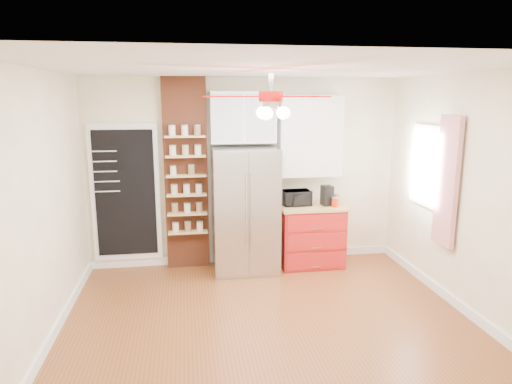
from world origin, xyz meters
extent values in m
plane|color=brown|center=(0.00, 0.00, 0.00)|extent=(4.50, 4.50, 0.00)
plane|color=white|center=(0.00, 0.00, 2.70)|extent=(4.50, 4.50, 0.00)
cube|color=#FDF7CB|center=(0.00, 2.00, 1.35)|extent=(4.50, 0.02, 2.70)
cube|color=#FDF7CB|center=(0.00, -2.00, 1.35)|extent=(4.50, 0.02, 2.70)
cube|color=#FDF7CB|center=(-2.25, 0.00, 1.35)|extent=(0.02, 4.00, 2.70)
cube|color=#FDF7CB|center=(2.25, 0.00, 1.35)|extent=(0.02, 4.00, 2.70)
cube|color=white|center=(-1.70, 1.97, 1.10)|extent=(0.95, 0.04, 1.95)
cube|color=black|center=(-1.70, 1.95, 1.10)|extent=(0.82, 0.02, 1.78)
cube|color=brown|center=(-0.85, 1.92, 1.35)|extent=(0.60, 0.16, 2.70)
cube|color=#A8A8AC|center=(-0.05, 1.63, 0.88)|extent=(0.90, 0.70, 1.75)
cube|color=white|center=(-0.05, 1.82, 2.15)|extent=(0.90, 0.35, 0.70)
cube|color=#AE1A18|center=(0.92, 1.68, 0.43)|extent=(0.90, 0.60, 0.86)
cube|color=#DEB160|center=(0.92, 1.68, 0.88)|extent=(0.94, 0.64, 0.04)
cube|color=white|center=(0.92, 1.85, 1.88)|extent=(0.90, 0.30, 1.15)
cube|color=white|center=(2.23, 0.90, 1.55)|extent=(0.04, 0.75, 1.05)
cube|color=red|center=(2.18, 0.35, 1.45)|extent=(0.06, 0.40, 1.55)
cylinder|color=silver|center=(0.00, 0.00, 2.55)|extent=(0.05, 0.05, 0.20)
cylinder|color=#950909|center=(0.00, 0.00, 2.43)|extent=(0.24, 0.24, 0.10)
sphere|color=white|center=(0.00, 0.00, 2.27)|extent=(0.13, 0.13, 0.13)
imported|color=black|center=(0.70, 1.70, 1.01)|extent=(0.42, 0.30, 0.22)
cube|color=black|center=(1.14, 1.64, 1.04)|extent=(0.16, 0.19, 0.28)
cylinder|color=red|center=(1.22, 1.52, 0.96)|extent=(0.11, 0.11, 0.12)
cylinder|color=#B9300A|center=(1.29, 1.69, 0.97)|extent=(0.11, 0.11, 0.14)
cylinder|color=beige|center=(-1.02, 1.77, 1.43)|extent=(0.10, 0.10, 0.12)
cylinder|color=olive|center=(-0.78, 1.80, 1.44)|extent=(0.11, 0.11, 0.13)
camera|label=1|loc=(-0.85, -4.51, 2.43)|focal=32.00mm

